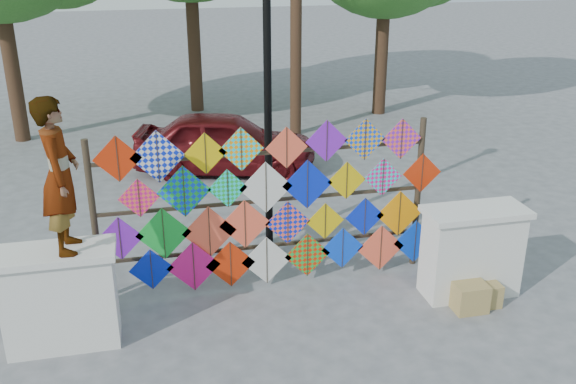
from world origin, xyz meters
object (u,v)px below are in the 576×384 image
object	(u,v)px
kite_rack	(270,207)
sedan	(225,142)
vendor_woman	(60,176)
lamppost	(268,80)

from	to	relation	value
kite_rack	sedan	distance (m)	4.90
kite_rack	vendor_woman	bearing A→B (deg)	-160.29
kite_rack	vendor_woman	world-z (taller)	vendor_woman
vendor_woman	sedan	xyz separation A→B (m)	(2.60, 5.79, -1.54)
vendor_woman	sedan	world-z (taller)	vendor_woman
kite_rack	sedan	world-z (taller)	kite_rack
kite_rack	sedan	xyz separation A→B (m)	(0.02, 4.87, -0.54)
vendor_woman	lamppost	xyz separation A→B (m)	(2.82, 2.20, 0.50)
sedan	lamppost	size ratio (longest dim) A/B	0.85
kite_rack	vendor_woman	size ratio (longest dim) A/B	2.71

